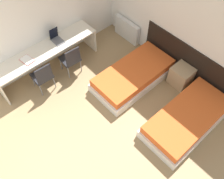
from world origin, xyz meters
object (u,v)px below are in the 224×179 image
Objects in this scene: nightstand at (181,76)px; chair_near_laptop at (71,59)px; bed_near_window at (133,75)px; chair_near_notebook at (43,76)px; laptop at (56,38)px; bed_near_door at (187,119)px.

nightstand is 0.59× the size of chair_near_laptop.
nightstand reaches higher than bed_near_window.
bed_near_window is 2.36× the size of chair_near_notebook.
chair_near_laptop is 0.58m from laptop.
nightstand is at bearing 44.05° from chair_near_laptop.
bed_near_window and bed_near_door have the same top height.
laptop is at bearing 124.50° from chair_near_notebook.
laptop reaches higher than nightstand.
bed_near_window is 6.36× the size of laptop.
chair_near_notebook reaches higher than nightstand.
chair_near_notebook reaches higher than bed_near_window.
bed_near_door is at bearing 33.55° from chair_near_notebook.
bed_near_window is at bearing 28.01° from laptop.
chair_near_laptop is at bearing -143.17° from bed_near_window.
bed_near_window is at bearing 180.00° from bed_near_door.
chair_near_notebook is at bearing -125.64° from bed_near_window.
chair_near_notebook is at bearing -148.93° from bed_near_door.
laptop is at bearing -151.56° from bed_near_window.
bed_near_door is at bearing 15.17° from laptop.
bed_near_door is 3.30m from chair_near_notebook.
chair_near_laptop is 0.79m from chair_near_notebook.
nightstand is at bearing 53.42° from chair_near_notebook.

